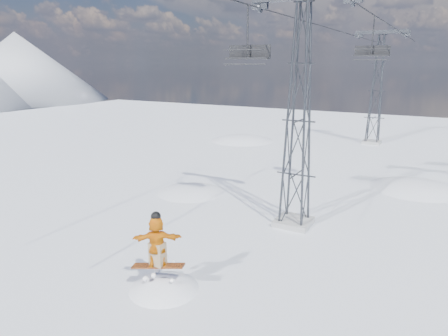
{
  "coord_description": "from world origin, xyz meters",
  "views": [
    {
      "loc": [
        6.98,
        -10.99,
        8.26
      ],
      "look_at": [
        -1.14,
        3.88,
        3.8
      ],
      "focal_mm": 32.0,
      "sensor_mm": 36.0,
      "label": 1
    }
  ],
  "objects": [
    {
      "name": "ground",
      "position": [
        0.0,
        0.0,
        0.0
      ],
      "size": [
        120.0,
        120.0,
        0.0
      ],
      "primitive_type": "plane",
      "color": "white",
      "rests_on": "ground"
    },
    {
      "name": "lift_tower_far",
      "position": [
        0.8,
        33.0,
        5.47
      ],
      "size": [
        5.2,
        1.8,
        11.43
      ],
      "color": "#999999",
      "rests_on": "ground"
    },
    {
      "name": "snow_terrain",
      "position": [
        -4.77,
        21.24,
        -9.59
      ],
      "size": [
        39.0,
        37.0,
        22.0
      ],
      "color": "white",
      "rests_on": "ground"
    },
    {
      "name": "lift_chair_mid",
      "position": [
        3.0,
        14.05,
        8.9
      ],
      "size": [
        1.97,
        0.57,
        2.44
      ],
      "color": "black",
      "rests_on": "ground"
    },
    {
      "name": "snowboarder_jump",
      "position": [
        -1.44,
        -0.31,
        -1.6
      ],
      "size": [
        4.4,
        4.4,
        7.14
      ],
      "color": "white",
      "rests_on": "ground"
    },
    {
      "name": "lift_chair_near",
      "position": [
        -1.4,
        6.72,
        8.71
      ],
      "size": [
        2.15,
        0.62,
        2.67
      ],
      "color": "black",
      "rests_on": "ground"
    },
    {
      "name": "lift_tower_near",
      "position": [
        0.8,
        8.0,
        5.47
      ],
      "size": [
        5.2,
        1.8,
        11.43
      ],
      "color": "#999999",
      "rests_on": "ground"
    },
    {
      "name": "haul_cables",
      "position": [
        0.8,
        19.5,
        10.85
      ],
      "size": [
        4.46,
        51.0,
        0.06
      ],
      "color": "black",
      "rests_on": "ground"
    }
  ]
}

